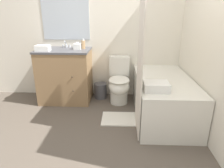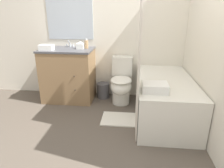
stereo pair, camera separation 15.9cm
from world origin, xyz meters
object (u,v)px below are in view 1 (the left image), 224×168
at_px(toilet, 119,83).
at_px(soap_dispenser, 83,44).
at_px(vanity_cabinet, 66,75).
at_px(sink_faucet, 66,45).
at_px(bath_towel_folded, 156,86).
at_px(tissue_box, 78,46).
at_px(wastebasket, 101,91).
at_px(bath_mat, 121,119).
at_px(hand_towel_folded, 43,48).
at_px(bathtub, 163,97).

bearing_deg(toilet, soap_dispenser, 168.15).
xyz_separation_m(vanity_cabinet, sink_faucet, (-0.00, 0.19, 0.47)).
relative_size(sink_faucet, bath_towel_folded, 0.48).
relative_size(sink_faucet, tissue_box, 0.96).
bearing_deg(toilet, tissue_box, 172.64).
height_order(sink_faucet, wastebasket, sink_faucet).
bearing_deg(vanity_cabinet, soap_dispenser, 12.13).
relative_size(wastebasket, tissue_box, 1.80).
xyz_separation_m(vanity_cabinet, bath_mat, (0.94, -0.65, -0.45)).
relative_size(hand_towel_folded, bath_mat, 0.40).
bearing_deg(tissue_box, wastebasket, 13.11).
bearing_deg(bath_mat, bath_towel_folded, -34.94).
relative_size(vanity_cabinet, hand_towel_folded, 4.12).
relative_size(vanity_cabinet, bath_towel_folded, 2.99).
bearing_deg(vanity_cabinet, bath_towel_folded, -34.81).
bearing_deg(vanity_cabinet, hand_towel_folded, -152.47).
height_order(vanity_cabinet, bath_mat, vanity_cabinet).
relative_size(vanity_cabinet, bath_mat, 1.65).
distance_m(soap_dispenser, hand_towel_folded, 0.63).
relative_size(sink_faucet, bathtub, 0.09).
relative_size(bath_towel_folded, bath_mat, 0.55).
relative_size(toilet, hand_towel_folded, 3.45).
xyz_separation_m(vanity_cabinet, wastebasket, (0.58, 0.11, -0.32)).
height_order(toilet, bath_towel_folded, toilet).
height_order(wastebasket, soap_dispenser, soap_dispenser).
height_order(bathtub, bath_mat, bathtub).
bearing_deg(bathtub, vanity_cabinet, 163.17).
xyz_separation_m(vanity_cabinet, toilet, (0.91, -0.06, -0.11)).
xyz_separation_m(wastebasket, bath_mat, (0.36, -0.77, -0.13)).
bearing_deg(wastebasket, bathtub, -30.88).
bearing_deg(hand_towel_folded, toilet, 4.32).
bearing_deg(sink_faucet, soap_dispenser, -20.75).
distance_m(bathtub, soap_dispenser, 1.50).
xyz_separation_m(sink_faucet, toilet, (0.91, -0.24, -0.58)).
xyz_separation_m(tissue_box, bath_mat, (0.71, -0.68, -0.93)).
xyz_separation_m(soap_dispenser, bath_towel_folded, (1.04, -1.01, -0.34)).
distance_m(bathtub, wastebasket, 1.15).
relative_size(sink_faucet, toilet, 0.19).
bearing_deg(wastebasket, hand_towel_folded, -163.19).
distance_m(tissue_box, bath_towel_folded, 1.52).
bearing_deg(wastebasket, tissue_box, -166.89).
height_order(vanity_cabinet, soap_dispenser, soap_dispenser).
bearing_deg(tissue_box, toilet, -7.36).
xyz_separation_m(wastebasket, hand_towel_folded, (-0.86, -0.26, 0.80)).
bearing_deg(soap_dispenser, wastebasket, 9.81).
xyz_separation_m(toilet, bath_towel_folded, (0.45, -0.89, 0.28)).
distance_m(tissue_box, soap_dispenser, 0.10).
xyz_separation_m(sink_faucet, soap_dispenser, (0.32, -0.12, 0.04)).
bearing_deg(wastebasket, soap_dispenser, -170.19).
distance_m(sink_faucet, toilet, 1.10).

